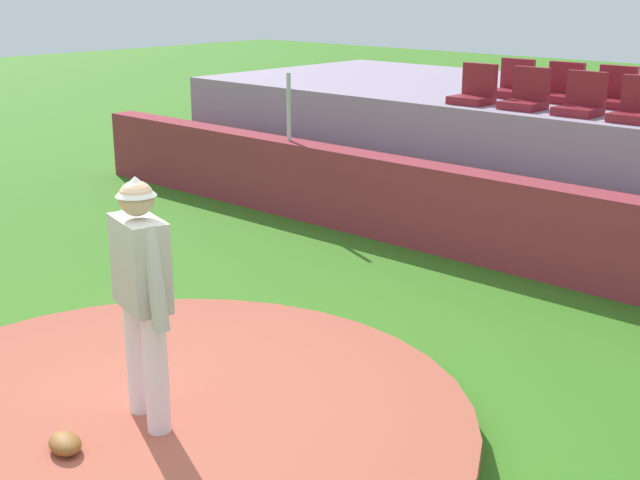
{
  "coord_description": "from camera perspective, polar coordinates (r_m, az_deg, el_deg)",
  "views": [
    {
      "loc": [
        4.56,
        -3.2,
        3.14
      ],
      "look_at": [
        0.0,
        1.77,
        1.09
      ],
      "focal_mm": 48.16,
      "sensor_mm": 36.0,
      "label": 1
    }
  ],
  "objects": [
    {
      "name": "ground_plane",
      "position": [
        6.4,
        -11.06,
        -12.82
      ],
      "size": [
        60.0,
        60.0,
        0.0
      ],
      "primitive_type": "plane",
      "color": "#35711C"
    },
    {
      "name": "pitchers_mound",
      "position": [
        6.35,
        -11.11,
        -12.09
      ],
      "size": [
        4.62,
        4.62,
        0.19
      ],
      "primitive_type": "cylinder",
      "color": "#A9513D",
      "rests_on": "ground_plane"
    },
    {
      "name": "pitcher",
      "position": [
        5.84,
        -11.76,
        -2.86
      ],
      "size": [
        0.73,
        0.37,
        1.75
      ],
      "rotation": [
        0.0,
        0.0,
        -0.27
      ],
      "color": "white",
      "rests_on": "pitchers_mound"
    },
    {
      "name": "baseball",
      "position": [
        6.59,
        -10.64,
        -9.69
      ],
      "size": [
        0.07,
        0.07,
        0.07
      ],
      "primitive_type": "sphere",
      "color": "white",
      "rests_on": "pitchers_mound"
    },
    {
      "name": "fielding_glove",
      "position": [
        5.99,
        -16.59,
        -12.83
      ],
      "size": [
        0.34,
        0.27,
        0.11
      ],
      "primitive_type": "ellipsoid",
      "rotation": [
        0.0,
        0.0,
        2.89
      ],
      "color": "brown",
      "rests_on": "pitchers_mound"
    },
    {
      "name": "brick_barrier",
      "position": [
        9.8,
        13.11,
        0.94
      ],
      "size": [
        14.97,
        0.4,
        1.03
      ],
      "primitive_type": "cube",
      "color": "maroon",
      "rests_on": "ground_plane"
    },
    {
      "name": "fence_post_left",
      "position": [
        11.73,
        -2.09,
        8.82
      ],
      "size": [
        0.06,
        0.06,
        0.92
      ],
      "primitive_type": "cylinder",
      "color": "silver",
      "rests_on": "brick_barrier"
    },
    {
      "name": "bleacher_platform",
      "position": [
        12.24,
        19.88,
        4.94
      ],
      "size": [
        13.02,
        4.32,
        1.62
      ],
      "primitive_type": "cube",
      "color": "gray",
      "rests_on": "ground_plane"
    },
    {
      "name": "stadium_chair_0",
      "position": [
        11.27,
        10.24,
        9.7
      ],
      "size": [
        0.48,
        0.44,
        0.5
      ],
      "rotation": [
        0.0,
        0.0,
        3.14
      ],
      "color": "maroon",
      "rests_on": "bleacher_platform"
    },
    {
      "name": "stadium_chair_1",
      "position": [
        10.94,
        13.56,
        9.28
      ],
      "size": [
        0.48,
        0.44,
        0.5
      ],
      "rotation": [
        0.0,
        0.0,
        3.14
      ],
      "color": "maroon",
      "rests_on": "bleacher_platform"
    },
    {
      "name": "stadium_chair_2",
      "position": [
        10.61,
        16.98,
        8.79
      ],
      "size": [
        0.48,
        0.44,
        0.5
      ],
      "rotation": [
        0.0,
        0.0,
        3.14
      ],
      "color": "maroon",
      "rests_on": "bleacher_platform"
    },
    {
      "name": "stadium_chair_3",
      "position": [
        10.3,
        20.38,
        8.25
      ],
      "size": [
        0.48,
        0.44,
        0.5
      ],
      "rotation": [
        0.0,
        0.0,
        3.14
      ],
      "color": "maroon",
      "rests_on": "bleacher_platform"
    },
    {
      "name": "stadium_chair_5",
      "position": [
        12.05,
        12.7,
        10.01
      ],
      "size": [
        0.48,
        0.44,
        0.5
      ],
      "rotation": [
        0.0,
        0.0,
        3.14
      ],
      "color": "maroon",
      "rests_on": "bleacher_platform"
    },
    {
      "name": "stadium_chair_6",
      "position": [
        11.71,
        15.77,
        9.6
      ],
      "size": [
        0.48,
        0.44,
        0.5
      ],
      "rotation": [
        0.0,
        0.0,
        3.14
      ],
      "color": "maroon",
      "rests_on": "bleacher_platform"
    },
    {
      "name": "stadium_chair_7",
      "position": [
        11.41,
        18.91,
        9.15
      ],
      "size": [
        0.48,
        0.44,
        0.5
      ],
      "rotation": [
        0.0,
        0.0,
        3.14
      ],
      "color": "maroon",
      "rests_on": "bleacher_platform"
    }
  ]
}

